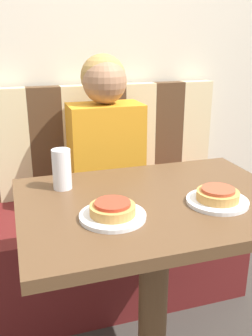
{
  "coord_description": "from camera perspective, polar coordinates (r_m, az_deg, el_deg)",
  "views": [
    {
      "loc": [
        -0.41,
        -0.99,
        1.25
      ],
      "look_at": [
        0.0,
        0.31,
        0.78
      ],
      "focal_mm": 40.0,
      "sensor_mm": 36.0,
      "label": 1
    }
  ],
  "objects": [
    {
      "name": "wall_back",
      "position": [
        1.98,
        -5.94,
        20.56
      ],
      "size": [
        7.0,
        0.05,
        2.6
      ],
      "color": "beige",
      "rests_on": "ground_plane"
    },
    {
      "name": "booth_seat",
      "position": [
        1.94,
        -2.81,
        -12.24
      ],
      "size": [
        1.31,
        0.54,
        0.47
      ],
      "color": "#5B1919",
      "rests_on": "ground_plane"
    },
    {
      "name": "booth_backrest",
      "position": [
        1.95,
        -4.84,
        4.37
      ],
      "size": [
        1.31,
        0.07,
        0.56
      ],
      "color": "#4C331E",
      "rests_on": "booth_seat"
    },
    {
      "name": "dining_table",
      "position": [
        1.23,
        4.42,
        -10.22
      ],
      "size": [
        0.84,
        0.62,
        0.78
      ],
      "color": "brown",
      "rests_on": "ground_plane"
    },
    {
      "name": "person",
      "position": [
        1.71,
        -3.18,
        5.3
      ],
      "size": [
        0.33,
        0.22,
        0.71
      ],
      "color": "orange",
      "rests_on": "booth_seat"
    },
    {
      "name": "plate_left",
      "position": [
        1.04,
        -2.04,
        -7.32
      ],
      "size": [
        0.19,
        0.19,
        0.01
      ],
      "color": "white",
      "rests_on": "dining_table"
    },
    {
      "name": "plate_right",
      "position": [
        1.17,
        13.73,
        -4.95
      ],
      "size": [
        0.19,
        0.19,
        0.01
      ],
      "color": "white",
      "rests_on": "dining_table"
    },
    {
      "name": "pizza_left",
      "position": [
        1.03,
        -2.06,
        -6.19
      ],
      "size": [
        0.13,
        0.13,
        0.04
      ],
      "color": "#C68E47",
      "rests_on": "plate_left"
    },
    {
      "name": "pizza_right",
      "position": [
        1.16,
        13.81,
        -3.92
      ],
      "size": [
        0.13,
        0.13,
        0.04
      ],
      "color": "#C68E47",
      "rests_on": "plate_right"
    },
    {
      "name": "drinking_cup",
      "position": [
        1.24,
        -9.76,
        -0.18
      ],
      "size": [
        0.06,
        0.06,
        0.13
      ],
      "color": "silver",
      "rests_on": "dining_table"
    }
  ]
}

